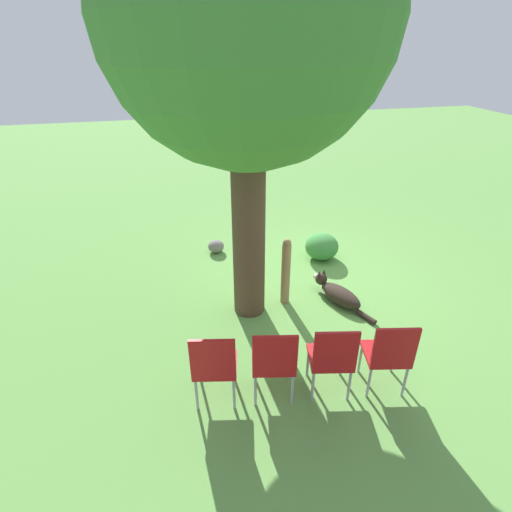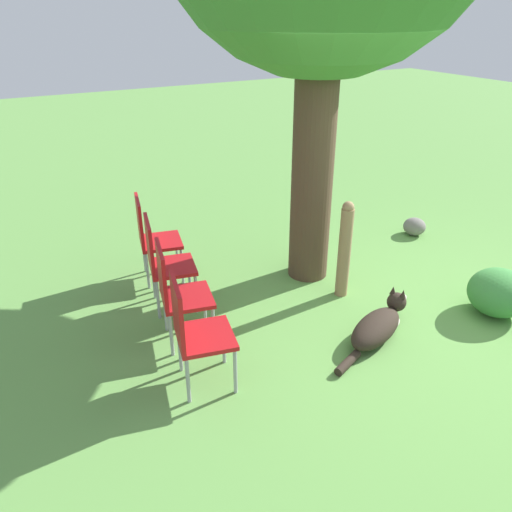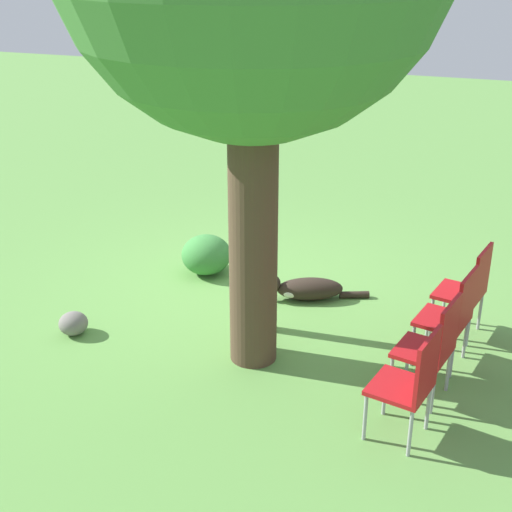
% 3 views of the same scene
% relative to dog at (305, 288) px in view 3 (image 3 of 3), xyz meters
% --- Properties ---
extents(ground_plane, '(30.00, 30.00, 0.00)m').
position_rel_dog_xyz_m(ground_plane, '(0.47, 0.34, -0.12)').
color(ground_plane, '#609947').
extents(dog, '(1.13, 0.55, 0.34)m').
position_rel_dog_xyz_m(dog, '(0.00, 0.00, 0.00)').
color(dog, '#2D231C').
rests_on(dog, ground_plane).
extents(fence_post, '(0.13, 0.13, 1.02)m').
position_rel_dog_xyz_m(fence_post, '(0.17, 0.75, 0.39)').
color(fence_post, '#937551').
rests_on(fence_post, ground_plane).
extents(red_chair_0, '(0.51, 0.52, 0.93)m').
position_rel_dog_xyz_m(red_chair_0, '(-1.67, 0.22, 0.40)').
color(red_chair_0, '#B21419').
rests_on(red_chair_0, ground_plane).
extents(red_chair_1, '(0.51, 0.52, 0.93)m').
position_rel_dog_xyz_m(red_chair_1, '(-1.58, 0.81, 0.40)').
color(red_chair_1, '#B21419').
rests_on(red_chair_1, ground_plane).
extents(red_chair_2, '(0.51, 0.52, 0.93)m').
position_rel_dog_xyz_m(red_chair_2, '(-1.49, 1.40, 0.40)').
color(red_chair_2, '#B21419').
rests_on(red_chair_2, ground_plane).
extents(red_chair_3, '(0.51, 0.52, 0.93)m').
position_rel_dog_xyz_m(red_chair_3, '(-1.40, 1.99, 0.40)').
color(red_chair_3, '#B21419').
rests_on(red_chair_3, ground_plane).
extents(garden_rock, '(0.28, 0.28, 0.23)m').
position_rel_dog_xyz_m(garden_rock, '(1.91, 1.48, -0.01)').
color(garden_rock, slate).
rests_on(garden_rock, ground_plane).
extents(low_shrub, '(0.57, 0.57, 0.45)m').
position_rel_dog_xyz_m(low_shrub, '(1.25, -0.25, 0.11)').
color(low_shrub, '#3D843D').
rests_on(low_shrub, ground_plane).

